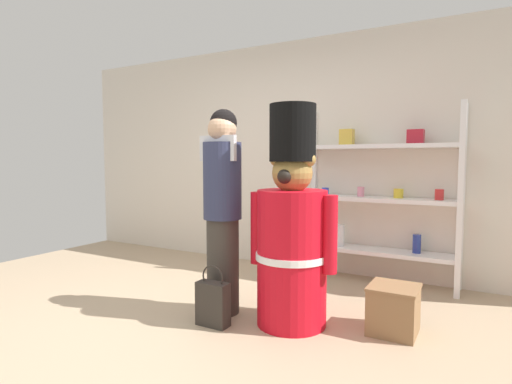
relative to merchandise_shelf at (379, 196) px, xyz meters
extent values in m
plane|color=tan|center=(-0.98, -1.98, -0.89)|extent=(6.40, 6.40, 0.00)
cube|color=silver|center=(-0.98, 0.22, 0.41)|extent=(6.40, 0.12, 2.60)
cube|color=white|center=(-0.75, -0.15, 0.00)|extent=(0.05, 0.05, 1.77)
cube|color=white|center=(0.75, -0.15, 0.00)|extent=(0.05, 0.05, 1.77)
cube|color=white|center=(-0.75, 0.15, 0.00)|extent=(0.05, 0.05, 1.77)
cube|color=white|center=(0.75, 0.15, 0.00)|extent=(0.05, 0.05, 1.77)
cube|color=white|center=(0.00, 0.00, -0.57)|extent=(1.49, 0.30, 0.04)
cube|color=white|center=(0.00, 0.00, -0.04)|extent=(1.49, 0.30, 0.04)
cube|color=white|center=(0.00, 0.00, 0.50)|extent=(1.49, 0.30, 0.04)
cylinder|color=blue|center=(-0.56, -0.01, 0.02)|extent=(0.07, 0.07, 0.08)
cylinder|color=pink|center=(-0.19, 0.03, 0.03)|extent=(0.07, 0.07, 0.10)
cylinder|color=yellow|center=(0.19, 0.03, 0.03)|extent=(0.09, 0.09, 0.09)
cylinder|color=red|center=(0.56, 0.01, 0.04)|extent=(0.08, 0.08, 0.10)
cylinder|color=silver|center=(-0.37, -0.03, -0.43)|extent=(0.07, 0.07, 0.23)
cylinder|color=navy|center=(0.37, 0.02, -0.46)|extent=(0.08, 0.08, 0.18)
cube|color=gold|center=(-0.34, 0.00, 0.60)|extent=(0.14, 0.11, 0.16)
cube|color=#B21E2D|center=(0.33, 0.00, 0.58)|extent=(0.15, 0.12, 0.14)
cylinder|color=red|center=(-0.32, -1.41, -0.37)|extent=(0.52, 0.52, 1.02)
cylinder|color=white|center=(-0.32, -1.41, -0.36)|extent=(0.55, 0.55, 0.05)
sphere|color=#9F7D40|center=(-0.32, -1.41, 0.27)|extent=(0.30, 0.30, 0.30)
sphere|color=#9F7D40|center=(-0.45, -1.41, 0.36)|extent=(0.11, 0.11, 0.11)
sphere|color=#9F7D40|center=(-0.19, -1.41, 0.36)|extent=(0.11, 0.11, 0.11)
cylinder|color=black|center=(-0.32, -1.41, 0.56)|extent=(0.34, 0.34, 0.42)
cylinder|color=red|center=(-0.62, -1.41, -0.17)|extent=(0.11, 0.11, 0.56)
cylinder|color=red|center=(-0.03, -1.41, -0.17)|extent=(0.11, 0.11, 0.56)
sphere|color=black|center=(-0.32, -1.55, 0.24)|extent=(0.11, 0.11, 0.11)
cylinder|color=#38332D|center=(-0.91, -1.47, -0.50)|extent=(0.26, 0.26, 0.77)
cylinder|color=#2D3351|center=(-0.91, -1.47, 0.19)|extent=(0.31, 0.31, 0.61)
sphere|color=tan|center=(-0.91, -1.47, 0.60)|extent=(0.23, 0.23, 0.23)
cube|color=silver|center=(-0.91, -1.53, 0.45)|extent=(0.32, 0.04, 0.20)
sphere|color=black|center=(-0.91, -1.45, 0.66)|extent=(0.22, 0.22, 0.22)
cube|color=#332D28|center=(-0.82, -1.73, -0.72)|extent=(0.25, 0.12, 0.33)
torus|color=#332D28|center=(-0.82, -1.73, -0.52)|extent=(0.19, 0.01, 0.19)
cube|color=olive|center=(0.39, -1.20, -0.72)|extent=(0.33, 0.33, 0.33)
cube|color=olive|center=(0.39, -1.20, -0.55)|extent=(0.34, 0.35, 0.02)
camera|label=1|loc=(0.92, -4.18, 0.36)|focal=28.64mm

